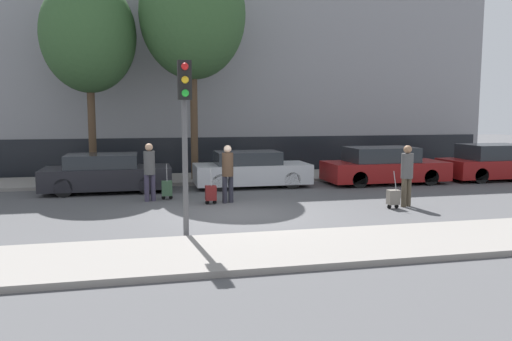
{
  "coord_description": "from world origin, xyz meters",
  "views": [
    {
      "loc": [
        -2.52,
        -12.87,
        2.72
      ],
      "look_at": [
        0.82,
        1.8,
        0.95
      ],
      "focal_mm": 35.0,
      "sensor_mm": 36.0,
      "label": 1
    }
  ],
  "objects_px": {
    "parked_car_1": "(251,170)",
    "traffic_light": "(185,114)",
    "pedestrian_left": "(149,168)",
    "pedestrian_center": "(228,170)",
    "trolley_center": "(211,193)",
    "pedestrian_right": "(407,172)",
    "bare_tree_down_street": "(88,36)",
    "parked_bicycle": "(258,166)",
    "trolley_left": "(167,188)",
    "parked_car_2": "(384,166)",
    "bare_tree_near_crossing": "(193,14)",
    "parked_car_3": "(495,163)",
    "trolley_right": "(393,197)",
    "parked_car_0": "(106,174)"
  },
  "relations": [
    {
      "from": "pedestrian_left",
      "to": "trolley_center",
      "type": "height_order",
      "value": "pedestrian_left"
    },
    {
      "from": "trolley_center",
      "to": "bare_tree_down_street",
      "type": "height_order",
      "value": "bare_tree_down_street"
    },
    {
      "from": "parked_car_2",
      "to": "pedestrian_left",
      "type": "distance_m",
      "value": 8.97
    },
    {
      "from": "trolley_center",
      "to": "bare_tree_down_street",
      "type": "relative_size",
      "value": 0.15
    },
    {
      "from": "trolley_center",
      "to": "pedestrian_right",
      "type": "relative_size",
      "value": 0.62
    },
    {
      "from": "bare_tree_near_crossing",
      "to": "pedestrian_right",
      "type": "bearing_deg",
      "value": -50.01
    },
    {
      "from": "pedestrian_left",
      "to": "trolley_right",
      "type": "relative_size",
      "value": 1.66
    },
    {
      "from": "parked_car_0",
      "to": "trolley_right",
      "type": "distance_m",
      "value": 9.49
    },
    {
      "from": "pedestrian_left",
      "to": "parked_bicycle",
      "type": "bearing_deg",
      "value": -152.86
    },
    {
      "from": "trolley_center",
      "to": "pedestrian_right",
      "type": "xyz_separation_m",
      "value": [
        5.45,
        -1.6,
        0.68
      ]
    },
    {
      "from": "trolley_right",
      "to": "traffic_light",
      "type": "distance_m",
      "value": 6.8
    },
    {
      "from": "parked_car_2",
      "to": "parked_bicycle",
      "type": "height_order",
      "value": "parked_car_2"
    },
    {
      "from": "pedestrian_left",
      "to": "trolley_center",
      "type": "bearing_deg",
      "value": 132.75
    },
    {
      "from": "parked_car_3",
      "to": "pedestrian_left",
      "type": "relative_size",
      "value": 2.46
    },
    {
      "from": "parked_car_0",
      "to": "parked_car_1",
      "type": "distance_m",
      "value": 5.06
    },
    {
      "from": "pedestrian_left",
      "to": "trolley_right",
      "type": "distance_m",
      "value": 7.26
    },
    {
      "from": "traffic_light",
      "to": "bare_tree_near_crossing",
      "type": "xyz_separation_m",
      "value": [
        1.09,
        8.84,
        3.69
      ]
    },
    {
      "from": "pedestrian_left",
      "to": "bare_tree_down_street",
      "type": "relative_size",
      "value": 0.24
    },
    {
      "from": "parked_car_3",
      "to": "parked_bicycle",
      "type": "distance_m",
      "value": 9.58
    },
    {
      "from": "pedestrian_right",
      "to": "trolley_center",
      "type": "bearing_deg",
      "value": 142.54
    },
    {
      "from": "parked_car_3",
      "to": "parked_bicycle",
      "type": "bearing_deg",
      "value": 163.36
    },
    {
      "from": "traffic_light",
      "to": "parked_car_0",
      "type": "bearing_deg",
      "value": 106.53
    },
    {
      "from": "pedestrian_left",
      "to": "trolley_left",
      "type": "xyz_separation_m",
      "value": [
        0.52,
        0.18,
        -0.66
      ]
    },
    {
      "from": "pedestrian_center",
      "to": "pedestrian_left",
      "type": "bearing_deg",
      "value": 146.09
    },
    {
      "from": "parked_car_3",
      "to": "parked_bicycle",
      "type": "height_order",
      "value": "parked_car_3"
    },
    {
      "from": "trolley_center",
      "to": "pedestrian_left",
      "type": "bearing_deg",
      "value": 151.59
    },
    {
      "from": "trolley_left",
      "to": "parked_bicycle",
      "type": "xyz_separation_m",
      "value": [
        3.97,
        4.47,
        0.14
      ]
    },
    {
      "from": "trolley_left",
      "to": "traffic_light",
      "type": "bearing_deg",
      "value": -88.11
    },
    {
      "from": "trolley_left",
      "to": "bare_tree_near_crossing",
      "type": "relative_size",
      "value": 0.13
    },
    {
      "from": "parked_car_0",
      "to": "pedestrian_center",
      "type": "height_order",
      "value": "pedestrian_center"
    },
    {
      "from": "trolley_left",
      "to": "bare_tree_down_street",
      "type": "xyz_separation_m",
      "value": [
        -2.54,
        4.03,
        5.16
      ]
    },
    {
      "from": "pedestrian_left",
      "to": "pedestrian_center",
      "type": "distance_m",
      "value": 2.42
    },
    {
      "from": "parked_car_2",
      "to": "bare_tree_near_crossing",
      "type": "distance_m",
      "value": 9.25
    },
    {
      "from": "trolley_center",
      "to": "pedestrian_right",
      "type": "bearing_deg",
      "value": -16.39
    },
    {
      "from": "pedestrian_center",
      "to": "pedestrian_right",
      "type": "relative_size",
      "value": 0.98
    },
    {
      "from": "bare_tree_near_crossing",
      "to": "bare_tree_down_street",
      "type": "relative_size",
      "value": 1.16
    },
    {
      "from": "pedestrian_left",
      "to": "pedestrian_center",
      "type": "bearing_deg",
      "value": 141.66
    },
    {
      "from": "parked_bicycle",
      "to": "trolley_right",
      "type": "bearing_deg",
      "value": -73.48
    },
    {
      "from": "parked_car_1",
      "to": "traffic_light",
      "type": "xyz_separation_m",
      "value": [
        -2.95,
        -7.11,
        2.07
      ]
    },
    {
      "from": "parked_car_0",
      "to": "pedestrian_left",
      "type": "height_order",
      "value": "pedestrian_left"
    },
    {
      "from": "bare_tree_down_street",
      "to": "pedestrian_center",
      "type": "bearing_deg",
      "value": -49.37
    },
    {
      "from": "parked_car_1",
      "to": "trolley_center",
      "type": "height_order",
      "value": "parked_car_1"
    },
    {
      "from": "parked_car_1",
      "to": "traffic_light",
      "type": "distance_m",
      "value": 7.97
    },
    {
      "from": "pedestrian_left",
      "to": "traffic_light",
      "type": "bearing_deg",
      "value": 79.13
    },
    {
      "from": "trolley_left",
      "to": "bare_tree_down_street",
      "type": "bearing_deg",
      "value": 122.24
    },
    {
      "from": "trolley_center",
      "to": "traffic_light",
      "type": "relative_size",
      "value": 0.29
    },
    {
      "from": "parked_car_1",
      "to": "parked_car_3",
      "type": "xyz_separation_m",
      "value": [
        10.04,
        -0.28,
        0.05
      ]
    },
    {
      "from": "parked_bicycle",
      "to": "bare_tree_down_street",
      "type": "distance_m",
      "value": 8.23
    },
    {
      "from": "pedestrian_center",
      "to": "parked_bicycle",
      "type": "relative_size",
      "value": 0.98
    },
    {
      "from": "parked_car_2",
      "to": "pedestrian_center",
      "type": "distance_m",
      "value": 7.03
    }
  ]
}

